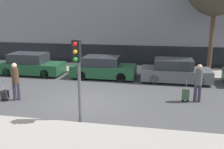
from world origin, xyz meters
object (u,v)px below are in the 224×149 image
at_px(trolley_left, 5,95).
at_px(parked_bicycle, 95,63).
at_px(pedestrian_left, 15,79).
at_px(parked_car_1, 103,68).
at_px(parked_car_0, 31,65).
at_px(trolley_right, 186,95).
at_px(pedestrian_right, 198,81).
at_px(traffic_light, 78,65).
at_px(parked_car_2, 175,71).

xyz_separation_m(trolley_left, parked_bicycle, (2.47, 7.53, 0.18)).
bearing_deg(parked_bicycle, pedestrian_left, -105.01).
bearing_deg(parked_bicycle, parked_car_1, -62.41).
relative_size(parked_car_0, trolley_right, 3.88).
height_order(pedestrian_right, trolley_right, pedestrian_right).
xyz_separation_m(parked_car_0, trolley_left, (1.43, -5.15, -0.37)).
relative_size(trolley_right, traffic_light, 0.35).
height_order(trolley_right, parked_bicycle, trolley_right).
height_order(parked_car_0, parked_car_1, parked_car_0).
bearing_deg(parked_car_1, trolley_left, -124.98).
distance_m(trolley_left, traffic_light, 5.08).
distance_m(parked_car_0, trolley_left, 5.36).
relative_size(trolley_right, parked_bicycle, 0.64).
xyz_separation_m(pedestrian_left, parked_bicycle, (1.96, 7.32, -0.56)).
bearing_deg(trolley_left, parked_car_1, 55.02).
xyz_separation_m(traffic_light, parked_bicycle, (-1.86, 9.28, -1.81)).
height_order(parked_car_0, parked_bicycle, parked_car_0).
bearing_deg(traffic_light, trolley_left, 157.92).
bearing_deg(pedestrian_left, pedestrian_right, -13.18).
xyz_separation_m(parked_car_2, traffic_light, (-3.86, -6.83, 1.64)).
bearing_deg(parked_car_1, pedestrian_left, -122.12).
relative_size(trolley_left, pedestrian_right, 0.57).
relative_size(parked_car_1, trolley_right, 3.63).
bearing_deg(parked_car_2, pedestrian_right, -75.79).
relative_size(parked_car_2, pedestrian_left, 2.25).
distance_m(trolley_left, pedestrian_right, 9.24).
xyz_separation_m(pedestrian_right, traffic_light, (-4.74, -3.36, 1.25)).
bearing_deg(traffic_light, pedestrian_left, 152.76).
bearing_deg(trolley_left, parked_bicycle, 71.83).
xyz_separation_m(parked_car_0, pedestrian_right, (10.50, -3.55, 0.36)).
bearing_deg(parked_car_2, trolley_right, -84.63).
bearing_deg(trolley_right, traffic_light, -142.02).
xyz_separation_m(pedestrian_left, trolley_right, (8.02, 1.31, -0.70)).
bearing_deg(pedestrian_left, parked_car_0, 88.96).
relative_size(pedestrian_left, trolley_left, 1.75).
relative_size(parked_car_2, pedestrian_right, 2.25).
distance_m(parked_car_1, parked_bicycle, 2.59).
relative_size(pedestrian_right, parked_bicycle, 1.03).
relative_size(parked_car_1, parked_car_2, 0.99).
distance_m(parked_car_1, parked_car_2, 4.53).
distance_m(parked_car_0, parked_bicycle, 4.57).
bearing_deg(parked_car_1, parked_car_2, -2.12).
height_order(pedestrian_left, pedestrian_right, pedestrian_left).
distance_m(parked_car_2, trolley_right, 3.58).
distance_m(trolley_left, trolley_right, 8.66).
bearing_deg(trolley_left, parked_car_2, 31.74).
xyz_separation_m(parked_car_2, pedestrian_right, (0.88, -3.46, 0.38)).
bearing_deg(trolley_left, traffic_light, -22.08).
distance_m(parked_car_0, parked_car_2, 9.63).
xyz_separation_m(pedestrian_left, pedestrian_right, (8.56, 1.40, -0.00)).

